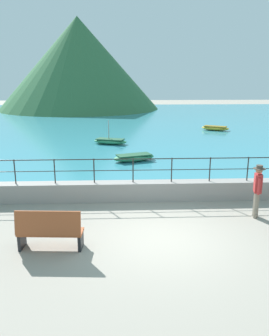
{
  "coord_description": "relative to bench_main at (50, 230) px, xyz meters",
  "views": [
    {
      "loc": [
        -1.21,
        -8.83,
        4.44
      ],
      "look_at": [
        -0.63,
        3.7,
        1.1
      ],
      "focal_mm": 36.69,
      "sensor_mm": 36.0,
      "label": 1
    }
  ],
  "objects": [
    {
      "name": "boat_2",
      "position": [
        2.64,
        9.58,
        -0.3
      ],
      "size": [
        2.47,
        1.59,
        0.36
      ],
      "color": "#338C59",
      "rests_on": "lake_water"
    },
    {
      "name": "promenade_wall",
      "position": [
        3.05,
        3.69,
        -0.21
      ],
      "size": [
        20.0,
        0.56,
        0.7
      ],
      "primitive_type": "cube",
      "color": "gray",
      "rests_on": "ground"
    },
    {
      "name": "hill_secondary",
      "position": [
        -6.53,
        42.96,
        2.16
      ],
      "size": [
        14.55,
        14.55,
        5.44
      ],
      "primitive_type": "cone",
      "color": "#285633",
      "rests_on": "ground"
    },
    {
      "name": "ground_plane",
      "position": [
        3.05,
        0.49,
        -0.56
      ],
      "size": [
        120.0,
        120.0,
        0.0
      ],
      "primitive_type": "plane",
      "color": "gray"
    },
    {
      "name": "lake_water",
      "position": [
        3.05,
        26.33,
        -0.53
      ],
      "size": [
        64.0,
        44.32,
        0.06
      ],
      "primitive_type": "cube",
      "color": "teal",
      "rests_on": "ground"
    },
    {
      "name": "hill_main",
      "position": [
        -3.63,
        41.66,
        5.63
      ],
      "size": [
        22.33,
        22.33,
        12.38
      ],
      "primitive_type": "cone",
      "color": "#33663D",
      "rests_on": "ground"
    },
    {
      "name": "boat_1",
      "position": [
        10.0,
        20.22,
        -0.3
      ],
      "size": [
        2.45,
        1.87,
        0.36
      ],
      "color": "gold",
      "rests_on": "lake_water"
    },
    {
      "name": "person_walking",
      "position": [
        6.26,
        1.91,
        0.42
      ],
      "size": [
        0.38,
        0.56,
        1.75
      ],
      "color": "slate",
      "rests_on": "ground"
    },
    {
      "name": "boat_3",
      "position": [
        1.26,
        14.47,
        -0.3
      ],
      "size": [
        2.47,
        1.61,
        1.58
      ],
      "color": "#338C59",
      "rests_on": "lake_water"
    },
    {
      "name": "railing",
      "position": [
        3.05,
        3.69,
        0.75
      ],
      "size": [
        18.44,
        0.04,
        0.9
      ],
      "color": "#282623",
      "rests_on": "promenade_wall"
    },
    {
      "name": "bench_main",
      "position": [
        0.0,
        0.0,
        0.0
      ],
      "size": [
        1.73,
        0.67,
        1.13
      ],
      "color": "#9E4C28",
      "rests_on": "ground"
    }
  ]
}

